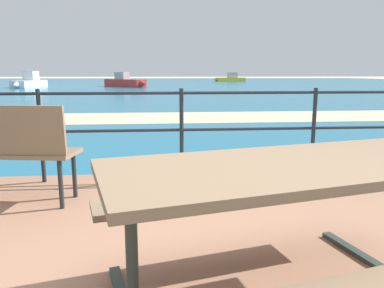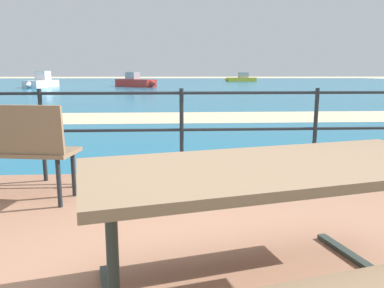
# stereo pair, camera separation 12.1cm
# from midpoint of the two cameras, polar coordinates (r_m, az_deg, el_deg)

# --- Properties ---
(sea_water) EXTENTS (90.00, 90.00, 0.01)m
(sea_water) POSITION_cam_midpoint_polar(r_m,az_deg,el_deg) (41.63, -3.16, 9.18)
(sea_water) COLOR #196B8E
(sea_water) RESTS_ON ground
(beach_strip) EXTENTS (54.00, 2.57, 0.01)m
(beach_strip) POSITION_cam_midpoint_polar(r_m,az_deg,el_deg) (10.23, -2.33, 4.10)
(beach_strip) COLOR beige
(beach_strip) RESTS_ON ground
(picnic_table) EXTENTS (2.00, 1.72, 0.76)m
(picnic_table) POSITION_cam_midpoint_polar(r_m,az_deg,el_deg) (1.75, 15.26, -8.55)
(picnic_table) COLOR #7A6047
(picnic_table) RESTS_ON patio_paving
(railing_fence) EXTENTS (5.94, 0.04, 0.99)m
(railing_fence) POSITION_cam_midpoint_polar(r_m,az_deg,el_deg) (4.00, -0.74, 3.44)
(railing_fence) COLOR #1E2328
(railing_fence) RESTS_ON patio_paving
(boat_near) EXTENTS (1.61, 5.17, 1.35)m
(boat_near) POSITION_cam_midpoint_polar(r_m,az_deg,el_deg) (34.21, -21.97, 8.80)
(boat_near) COLOR silver
(boat_near) RESTS_ON sea_water
(boat_mid) EXTENTS (4.71, 2.13, 1.26)m
(boat_mid) POSITION_cam_midpoint_polar(r_m,az_deg,el_deg) (54.26, 7.61, 9.90)
(boat_mid) COLOR yellow
(boat_mid) RESTS_ON sea_water
(boat_far) EXTENTS (4.07, 4.57, 1.27)m
(boat_far) POSITION_cam_midpoint_polar(r_m,az_deg,el_deg) (33.44, -8.57, 9.39)
(boat_far) COLOR red
(boat_far) RESTS_ON sea_water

